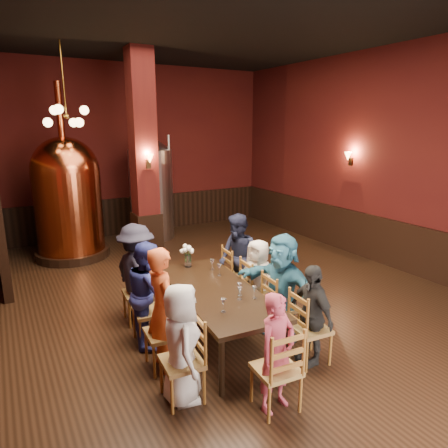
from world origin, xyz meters
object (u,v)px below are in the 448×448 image
person_0 (181,344)px  person_1 (163,309)px  copper_kettle (68,197)px  rose_vase (188,252)px  person_2 (149,293)px  steel_vessel (151,188)px  dining_table (216,293)px

person_0 → person_1: person_1 is taller
copper_kettle → rose_vase: copper_kettle is taller
person_1 → person_2: person_1 is taller
steel_vessel → person_2: bearing=-110.3°
copper_kettle → steel_vessel: copper_kettle is taller
person_0 → copper_kettle: copper_kettle is taller
rose_vase → person_2: bearing=-145.1°
person_0 → steel_vessel: 6.67m
person_0 → person_1: (0.05, 0.67, 0.11)m
person_2 → rose_vase: person_2 is taller
person_1 → copper_kettle: size_ratio=0.41×
copper_kettle → rose_vase: bearing=-73.2°
person_2 → person_0: bearing=-169.8°
steel_vessel → rose_vase: 4.54m
person_2 → copper_kettle: size_ratio=0.38×
person_0 → person_2: size_ratio=0.93×
copper_kettle → rose_vase: 4.00m
dining_table → person_2: (-0.82, 0.40, 0.03)m
dining_table → person_2: bearing=158.8°
person_2 → steel_vessel: (1.86, 5.02, 0.63)m
person_0 → rose_vase: 2.18m
person_0 → steel_vessel: size_ratio=0.50×
copper_kettle → person_1: bearing=-87.3°
person_1 → copper_kettle: bearing=1.1°
dining_table → rose_vase: size_ratio=6.68×
person_1 → steel_vessel: steel_vessel is taller
person_0 → person_1: size_ratio=0.86×
person_1 → person_2: 0.66m
person_0 → copper_kettle: (-0.18, 5.74, 0.72)m
copper_kettle → steel_vessel: size_ratio=1.42×
dining_table → rose_vase: 1.05m
person_2 → rose_vase: bearing=-40.3°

